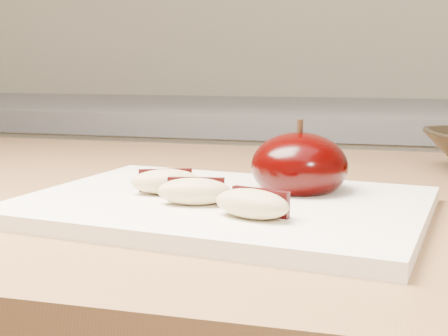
# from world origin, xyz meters

# --- Properties ---
(back_cabinet) EXTENTS (2.40, 0.62, 0.94)m
(back_cabinet) POSITION_xyz_m (0.00, 1.20, 0.47)
(back_cabinet) COLOR silver
(back_cabinet) RESTS_ON ground
(cutting_board) EXTENTS (0.35, 0.27, 0.01)m
(cutting_board) POSITION_xyz_m (0.05, 0.39, 0.91)
(cutting_board) COLOR white
(cutting_board) RESTS_ON island_counter
(apple_half) EXTENTS (0.09, 0.09, 0.07)m
(apple_half) POSITION_xyz_m (0.11, 0.44, 0.93)
(apple_half) COLOR black
(apple_half) RESTS_ON cutting_board
(apple_wedge_a) EXTENTS (0.06, 0.05, 0.02)m
(apple_wedge_a) POSITION_xyz_m (0.00, 0.40, 0.92)
(apple_wedge_a) COLOR tan
(apple_wedge_a) RESTS_ON cutting_board
(apple_wedge_b) EXTENTS (0.06, 0.04, 0.02)m
(apple_wedge_b) POSITION_xyz_m (0.04, 0.36, 0.92)
(apple_wedge_b) COLOR tan
(apple_wedge_b) RESTS_ON cutting_board
(apple_wedge_c) EXTENTS (0.06, 0.04, 0.02)m
(apple_wedge_c) POSITION_xyz_m (0.09, 0.33, 0.92)
(apple_wedge_c) COLOR tan
(apple_wedge_c) RESTS_ON cutting_board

